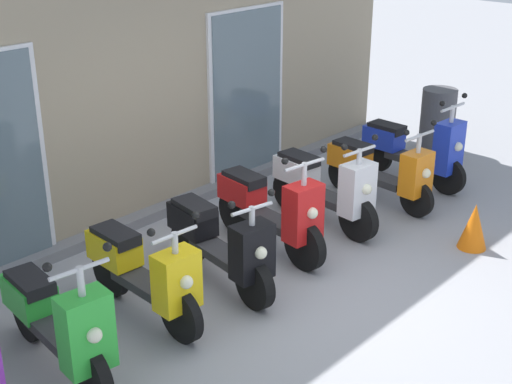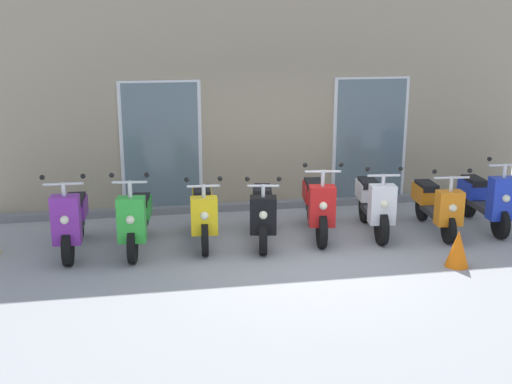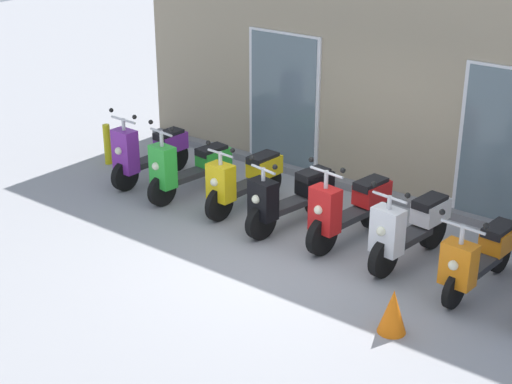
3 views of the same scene
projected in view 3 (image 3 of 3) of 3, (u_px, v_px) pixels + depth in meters
ground_plane at (281, 257)px, 10.19m from camera, size 40.00×40.00×0.00m
storefront_facade at (394, 64)px, 11.40m from camera, size 9.53×0.50×4.19m
scooter_purple at (148, 152)px, 12.43m from camera, size 0.60×1.59×1.28m
scooter_green at (189, 167)px, 11.88m from camera, size 0.57×1.63×1.28m
scooter_yellow at (244, 179)px, 11.41m from camera, size 0.54×1.59×1.15m
scooter_black at (291, 197)px, 10.85m from camera, size 0.62×1.63×1.14m
scooter_red at (349, 208)px, 10.42m from camera, size 0.61×1.66×1.28m
scooter_white at (409, 228)px, 9.88m from camera, size 0.57×1.61×1.19m
scooter_orange at (480, 255)px, 9.26m from camera, size 0.61×1.60×1.15m
curb_bollard at (107, 144)px, 13.20m from camera, size 0.12×0.12×0.70m
traffic_cone at (393, 311)px, 8.47m from camera, size 0.32×0.32×0.52m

